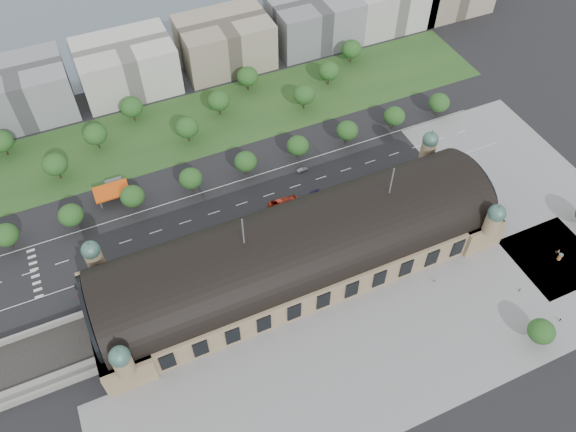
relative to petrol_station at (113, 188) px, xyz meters
name	(u,v)px	position (x,y,z in m)	size (l,w,h in m)	color
ground	(298,267)	(53.91, -65.28, -2.95)	(900.00, 900.00, 0.00)	black
station	(299,251)	(53.91, -65.28, 7.33)	(150.00, 48.40, 44.30)	#9F8563
plaza_south	(381,357)	(63.91, -109.28, -2.95)	(190.00, 48.00, 0.12)	gray
plaza_east	(521,185)	(156.91, -65.28, -2.95)	(56.00, 100.00, 0.12)	gray
road_slab	(214,213)	(33.91, -27.28, -2.95)	(260.00, 26.00, 0.10)	black
grass_belt	(185,127)	(38.91, 27.72, -2.95)	(300.00, 45.00, 0.10)	#254B1E
petrol_station	(113,188)	(0.00, 0.00, 0.00)	(14.00, 13.00, 5.05)	#EB510D
office_2	(19,92)	(-26.09, 67.72, 9.05)	(45.00, 32.00, 24.00)	gray
office_3	(127,66)	(23.91, 67.72, 9.05)	(45.00, 32.00, 24.00)	silver
office_4	(225,42)	(73.91, 67.72, 9.05)	(45.00, 32.00, 24.00)	tan
office_5	(314,21)	(123.91, 67.72, 9.05)	(45.00, 32.00, 24.00)	gray
office_6	(388,3)	(168.91, 67.72, 9.05)	(45.00, 32.00, 24.00)	silver
tree_row_1	(5,235)	(-42.09, -12.28, 4.48)	(9.60, 9.60, 11.52)	#2D2116
tree_row_2	(71,215)	(-18.09, -12.28, 4.48)	(9.60, 9.60, 11.52)	#2D2116
tree_row_3	(132,196)	(5.91, -12.28, 4.48)	(9.60, 9.60, 11.52)	#2D2116
tree_row_4	(191,178)	(29.91, -12.28, 4.48)	(9.60, 9.60, 11.52)	#2D2116
tree_row_5	(246,162)	(53.91, -12.28, 4.48)	(9.60, 9.60, 11.52)	#2D2116
tree_row_6	(298,146)	(77.91, -12.28, 4.48)	(9.60, 9.60, 11.52)	#2D2116
tree_row_7	(347,131)	(101.91, -12.28, 4.48)	(9.60, 9.60, 11.52)	#2D2116
tree_row_8	(394,116)	(125.91, -12.28, 4.48)	(9.60, 9.60, 11.52)	#2D2116
tree_row_9	(439,102)	(149.91, -12.28, 4.48)	(9.60, 9.60, 11.52)	#2D2116
tree_belt_2	(1,141)	(-38.09, 41.72, 5.10)	(10.40, 10.40, 12.48)	#2D2116
tree_belt_3	(55,164)	(-19.09, 17.72, 5.10)	(10.40, 10.40, 12.48)	#2D2116
tree_belt_4	(95,134)	(-0.09, 29.72, 5.10)	(10.40, 10.40, 12.48)	#2D2116
tree_belt_5	(131,107)	(18.91, 41.72, 5.10)	(10.40, 10.40, 12.48)	#2D2116
tree_belt_6	(187,127)	(37.91, 17.72, 5.10)	(10.40, 10.40, 12.48)	#2D2116
tree_belt_7	(219,101)	(56.91, 29.72, 5.10)	(10.40, 10.40, 12.48)	#2D2116
tree_belt_8	(248,76)	(75.91, 41.72, 5.10)	(10.40, 10.40, 12.48)	#2D2116
tree_belt_9	(304,95)	(94.91, 17.72, 5.10)	(10.40, 10.40, 12.48)	#2D2116
tree_belt_10	(329,71)	(113.91, 29.72, 5.10)	(10.40, 10.40, 12.48)	#2D2116
tree_belt_11	(352,49)	(132.91, 41.72, 5.10)	(10.40, 10.40, 12.48)	#2D2116
tree_plaza_s	(541,331)	(113.91, -125.28, 3.86)	(9.00, 9.00, 10.64)	#2D2116
traffic_car_2	(84,276)	(-19.50, -37.24, -2.28)	(2.24, 4.85, 1.35)	black
traffic_car_4	(315,192)	(75.90, -33.90, -2.27)	(1.60, 3.99, 1.36)	#211B4E
traffic_car_5	(303,170)	(76.54, -20.31, -2.15)	(1.68, 4.83, 1.59)	slate
traffic_car_6	(420,161)	(125.55, -36.48, -2.23)	(2.39, 5.19, 1.44)	silver
parked_car_0	(81,284)	(-21.35, -40.28, -2.16)	(1.67, 4.78, 1.58)	black
parked_car_1	(84,292)	(-20.91, -44.28, -2.22)	(2.44, 5.28, 1.47)	maroon
parked_car_2	(91,284)	(-18.16, -41.92, -2.13)	(2.29, 5.64, 1.64)	#171A41
parked_car_3	(166,255)	(10.52, -40.28, -2.21)	(1.74, 4.34, 1.48)	#505257
parked_car_4	(170,262)	(10.94, -44.28, -2.31)	(1.35, 3.88, 1.28)	silver
parked_car_5	(226,238)	(33.73, -42.05, -2.29)	(2.20, 4.76, 1.32)	gray
parked_car_6	(207,247)	(25.85, -43.27, -2.14)	(2.28, 5.60, 1.63)	black
bus_west	(283,203)	(61.00, -34.93, -1.24)	(2.87, 12.28, 3.42)	red
bus_mid	(296,205)	(65.27, -38.28, -1.35)	(2.69, 11.50, 3.20)	silver
bus_east	(315,199)	(73.55, -38.28, -1.20)	(2.93, 12.54, 3.49)	silver
advertising_column	(560,257)	(144.72, -101.90, -1.33)	(1.64, 1.64, 3.11)	#D83643
pedestrian_0	(435,281)	(96.21, -91.65, -2.16)	(0.77, 0.44, 1.57)	gray
pedestrian_1	(520,290)	(121.99, -107.21, -2.03)	(0.67, 0.44, 1.83)	gray
pedestrian_2	(556,252)	(145.87, -99.07, -2.13)	(0.80, 0.46, 1.65)	gray
pedestrian_4	(560,320)	(126.74, -122.67, -2.16)	(1.02, 0.44, 1.58)	gray
pedestrian_5	(559,251)	(146.90, -99.24, -2.09)	(0.84, 0.48, 1.73)	gray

